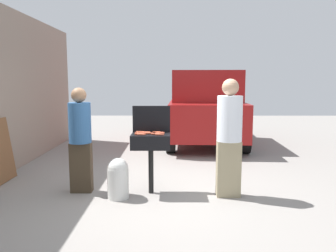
{
  "coord_description": "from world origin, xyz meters",
  "views": [
    {
      "loc": [
        0.11,
        -5.2,
        1.75
      ],
      "look_at": [
        0.08,
        0.43,
        1.0
      ],
      "focal_mm": 36.02,
      "sensor_mm": 36.0,
      "label": 1
    }
  ],
  "objects_px": {
    "hot_dog_2": "(159,133)",
    "parked_minivan": "(205,107)",
    "hot_dog_5": "(155,134)",
    "hot_dog_4": "(157,132)",
    "hot_dog_3": "(160,134)",
    "hot_dog_8": "(141,134)",
    "hot_dog_9": "(160,133)",
    "hot_dog_1": "(149,133)",
    "hot_dog_7": "(147,133)",
    "hot_dog_0": "(139,134)",
    "hot_dog_12": "(140,132)",
    "hot_dog_6": "(139,133)",
    "person_left": "(80,136)",
    "person_right": "(229,134)",
    "propane_tank": "(118,177)",
    "hot_dog_11": "(141,134)",
    "bbq_grill": "(151,143)",
    "hot_dog_10": "(146,132)"
  },
  "relations": [
    {
      "from": "hot_dog_2",
      "to": "parked_minivan",
      "type": "bearing_deg",
      "value": 75.26
    },
    {
      "from": "hot_dog_5",
      "to": "parked_minivan",
      "type": "distance_m",
      "value": 4.7
    },
    {
      "from": "hot_dog_4",
      "to": "hot_dog_3",
      "type": "bearing_deg",
      "value": -77.24
    },
    {
      "from": "hot_dog_5",
      "to": "hot_dog_8",
      "type": "bearing_deg",
      "value": -167.09
    },
    {
      "from": "hot_dog_5",
      "to": "hot_dog_9",
      "type": "distance_m",
      "value": 0.1
    },
    {
      "from": "hot_dog_1",
      "to": "hot_dog_7",
      "type": "distance_m",
      "value": 0.08
    },
    {
      "from": "hot_dog_0",
      "to": "hot_dog_12",
      "type": "relative_size",
      "value": 1.0
    },
    {
      "from": "hot_dog_6",
      "to": "person_left",
      "type": "xyz_separation_m",
      "value": [
        -0.92,
        0.0,
        -0.06
      ]
    },
    {
      "from": "hot_dog_9",
      "to": "person_right",
      "type": "xyz_separation_m",
      "value": [
        1.04,
        -0.14,
        0.02
      ]
    },
    {
      "from": "hot_dog_4",
      "to": "parked_minivan",
      "type": "bearing_deg",
      "value": 74.55
    },
    {
      "from": "hot_dog_6",
      "to": "hot_dog_9",
      "type": "relative_size",
      "value": 1.0
    },
    {
      "from": "hot_dog_5",
      "to": "propane_tank",
      "type": "height_order",
      "value": "hot_dog_5"
    },
    {
      "from": "hot_dog_2",
      "to": "person_right",
      "type": "bearing_deg",
      "value": -10.59
    },
    {
      "from": "propane_tank",
      "to": "person_left",
      "type": "xyz_separation_m",
      "value": [
        -0.63,
        0.3,
        0.58
      ]
    },
    {
      "from": "hot_dog_5",
      "to": "parked_minivan",
      "type": "bearing_deg",
      "value": 75.03
    },
    {
      "from": "parked_minivan",
      "to": "hot_dog_11",
      "type": "bearing_deg",
      "value": 74.79
    },
    {
      "from": "hot_dog_4",
      "to": "hot_dog_7",
      "type": "relative_size",
      "value": 1.0
    },
    {
      "from": "hot_dog_2",
      "to": "hot_dog_3",
      "type": "distance_m",
      "value": 0.19
    },
    {
      "from": "hot_dog_11",
      "to": "parked_minivan",
      "type": "xyz_separation_m",
      "value": [
        1.44,
        4.5,
        0.07
      ]
    },
    {
      "from": "person_left",
      "to": "hot_dog_1",
      "type": "bearing_deg",
      "value": -3.14
    },
    {
      "from": "hot_dog_2",
      "to": "parked_minivan",
      "type": "height_order",
      "value": "parked_minivan"
    },
    {
      "from": "hot_dog_6",
      "to": "hot_dog_7",
      "type": "distance_m",
      "value": 0.12
    },
    {
      "from": "hot_dog_1",
      "to": "hot_dog_12",
      "type": "relative_size",
      "value": 1.0
    },
    {
      "from": "bbq_grill",
      "to": "hot_dog_6",
      "type": "distance_m",
      "value": 0.25
    },
    {
      "from": "hot_dog_7",
      "to": "person_left",
      "type": "relative_size",
      "value": 0.08
    },
    {
      "from": "hot_dog_10",
      "to": "parked_minivan",
      "type": "relative_size",
      "value": 0.03
    },
    {
      "from": "hot_dog_5",
      "to": "hot_dog_9",
      "type": "height_order",
      "value": "same"
    },
    {
      "from": "hot_dog_10",
      "to": "parked_minivan",
      "type": "bearing_deg",
      "value": 72.59
    },
    {
      "from": "hot_dog_10",
      "to": "hot_dog_4",
      "type": "bearing_deg",
      "value": 7.74
    },
    {
      "from": "hot_dog_8",
      "to": "hot_dog_12",
      "type": "height_order",
      "value": "same"
    },
    {
      "from": "hot_dog_2",
      "to": "hot_dog_10",
      "type": "xyz_separation_m",
      "value": [
        -0.21,
        0.03,
        0.0
      ]
    },
    {
      "from": "hot_dog_1",
      "to": "propane_tank",
      "type": "bearing_deg",
      "value": -153.69
    },
    {
      "from": "hot_dog_5",
      "to": "hot_dog_10",
      "type": "distance_m",
      "value": 0.23
    },
    {
      "from": "hot_dog_5",
      "to": "hot_dog_11",
      "type": "xyz_separation_m",
      "value": [
        -0.23,
        0.04,
        0.0
      ]
    },
    {
      "from": "hot_dog_3",
      "to": "hot_dog_12",
      "type": "distance_m",
      "value": 0.41
    },
    {
      "from": "hot_dog_1",
      "to": "hot_dog_8",
      "type": "distance_m",
      "value": 0.15
    },
    {
      "from": "hot_dog_4",
      "to": "hot_dog_11",
      "type": "xyz_separation_m",
      "value": [
        -0.24,
        -0.15,
        0.0
      ]
    },
    {
      "from": "hot_dog_2",
      "to": "bbq_grill",
      "type": "bearing_deg",
      "value": -156.33
    },
    {
      "from": "parked_minivan",
      "to": "hot_dog_1",
      "type": "bearing_deg",
      "value": 76.15
    },
    {
      "from": "hot_dog_8",
      "to": "hot_dog_9",
      "type": "distance_m",
      "value": 0.31
    },
    {
      "from": "hot_dog_12",
      "to": "person_right",
      "type": "height_order",
      "value": "person_right"
    },
    {
      "from": "hot_dog_11",
      "to": "hot_dog_12",
      "type": "bearing_deg",
      "value": 97.53
    },
    {
      "from": "hot_dog_6",
      "to": "person_right",
      "type": "relative_size",
      "value": 0.07
    },
    {
      "from": "hot_dog_9",
      "to": "hot_dog_11",
      "type": "xyz_separation_m",
      "value": [
        -0.3,
        -0.04,
        0.0
      ]
    },
    {
      "from": "hot_dog_6",
      "to": "hot_dog_5",
      "type": "bearing_deg",
      "value": -25.29
    },
    {
      "from": "hot_dog_0",
      "to": "hot_dog_12",
      "type": "distance_m",
      "value": 0.23
    },
    {
      "from": "hot_dog_1",
      "to": "person_left",
      "type": "xyz_separation_m",
      "value": [
        -1.08,
        0.07,
        -0.06
      ]
    },
    {
      "from": "hot_dog_2",
      "to": "hot_dog_6",
      "type": "xyz_separation_m",
      "value": [
        -0.32,
        -0.01,
        0.0
      ]
    },
    {
      "from": "hot_dog_12",
      "to": "person_right",
      "type": "distance_m",
      "value": 1.39
    },
    {
      "from": "hot_dog_4",
      "to": "hot_dog_6",
      "type": "distance_m",
      "value": 0.28
    }
  ]
}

